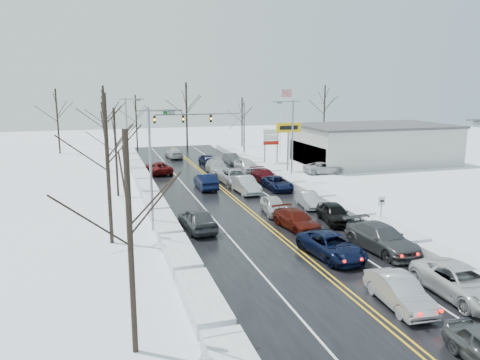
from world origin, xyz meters
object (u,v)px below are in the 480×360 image
object	(u,v)px
flagpole	(282,116)
oncoming_car_0	(206,189)
tires_plus_sign	(288,131)
traffic_signal_mast	(211,121)
dealership_building	(374,144)

from	to	relation	value
flagpole	oncoming_car_0	world-z (taller)	flagpole
oncoming_car_0	tires_plus_sign	bearing A→B (deg)	-148.95
traffic_signal_mast	flagpole	bearing A→B (deg)	9.73
dealership_building	tires_plus_sign	bearing A→B (deg)	-171.53
tires_plus_sign	dealership_building	world-z (taller)	tires_plus_sign
tires_plus_sign	oncoming_car_0	distance (m)	15.03
flagpole	traffic_signal_mast	bearing A→B (deg)	-170.27
traffic_signal_mast	dealership_building	bearing A→B (deg)	-25.95
flagpole	dealership_building	distance (m)	15.24
tires_plus_sign	flagpole	world-z (taller)	flagpole
traffic_signal_mast	tires_plus_sign	xyz separation A→B (m)	(7.05, -12.00, -0.49)
traffic_signal_mast	tires_plus_sign	distance (m)	13.92
flagpole	tires_plus_sign	bearing A→B (deg)	-108.44
oncoming_car_0	flagpole	bearing A→B (deg)	-128.26
traffic_signal_mast	dealership_building	xyz separation A→B (m)	(20.53, -9.99, -2.82)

